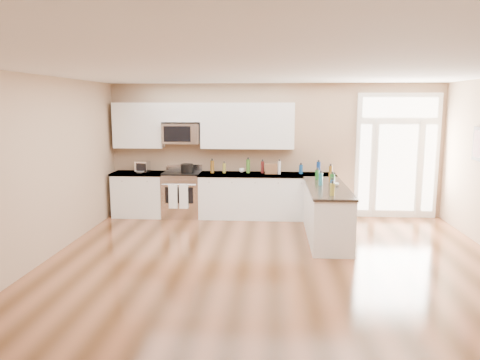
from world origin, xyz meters
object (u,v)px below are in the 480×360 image
object	(u,v)px
peninsula_cabinet	(326,214)
toaster_oven	(142,167)
stockpot	(187,168)
kitchen_range	(182,194)

from	to	relation	value
peninsula_cabinet	toaster_oven	xyz separation A→B (m)	(-3.72, 1.48, 0.62)
stockpot	toaster_oven	xyz separation A→B (m)	(-0.98, 0.12, 0.00)
peninsula_cabinet	stockpot	size ratio (longest dim) A/B	8.71
stockpot	kitchen_range	bearing A→B (deg)	146.98
peninsula_cabinet	kitchen_range	world-z (taller)	kitchen_range
peninsula_cabinet	stockpot	xyz separation A→B (m)	(-2.74, 1.36, 0.62)
kitchen_range	stockpot	world-z (taller)	stockpot
peninsula_cabinet	stockpot	world-z (taller)	stockpot
peninsula_cabinet	stockpot	bearing A→B (deg)	153.57
peninsula_cabinet	toaster_oven	world-z (taller)	toaster_oven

